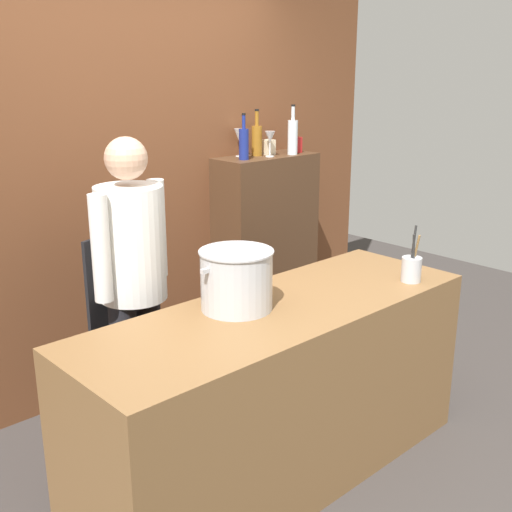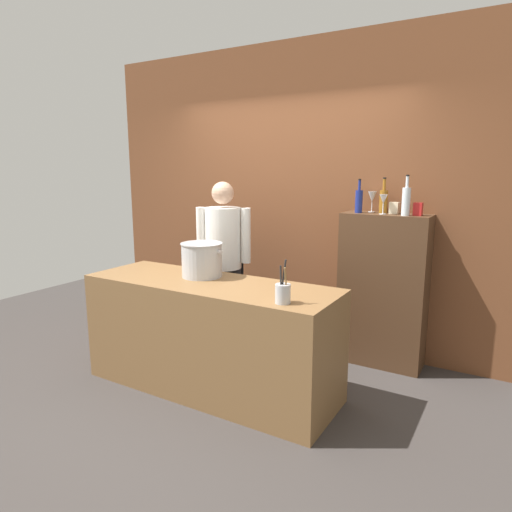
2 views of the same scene
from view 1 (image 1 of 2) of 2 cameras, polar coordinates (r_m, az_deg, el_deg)
name	(u,v)px [view 1 (image 1 of 2)]	position (r m, az deg, el deg)	size (l,w,h in m)	color
ground_plane	(277,471)	(3.40, 1.93, -18.87)	(8.00, 8.00, 0.00)	#383330
brick_back_panel	(114,150)	(3.91, -12.70, 9.31)	(4.40, 0.10, 3.00)	brown
prep_counter	(278,392)	(3.16, 2.01, -12.22)	(2.09, 0.70, 0.90)	brown
bar_cabinet	(266,252)	(4.54, 0.89, 0.33)	(0.76, 0.32, 1.39)	#472D1C
chef	(132,275)	(3.27, -11.13, -1.66)	(0.51, 0.40, 1.66)	black
stockpot_large	(236,280)	(2.90, -1.78, -2.16)	(0.40, 0.34, 0.28)	#B7BABF
utensil_crock	(412,268)	(3.38, 13.87, -1.09)	(0.10, 0.10, 0.30)	#B7BABF
wine_bottle_clear	(293,136)	(4.44, 3.33, 10.76)	(0.07, 0.07, 0.34)	silver
wine_bottle_cobalt	(244,143)	(4.19, -1.11, 10.18)	(0.07, 0.07, 0.30)	navy
wine_bottle_amber	(257,139)	(4.38, 0.08, 10.50)	(0.07, 0.07, 0.31)	#8C5919
wine_glass_short	(270,138)	(4.32, 1.27, 10.60)	(0.07, 0.07, 0.17)	silver
wine_glass_tall	(240,137)	(4.33, -1.47, 10.71)	(0.08, 0.08, 0.19)	silver
spice_tin_red	(295,145)	(4.56, 3.57, 10.00)	(0.07, 0.07, 0.11)	red
spice_tin_cream	(268,147)	(4.45, 1.09, 9.81)	(0.08, 0.08, 0.10)	beige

